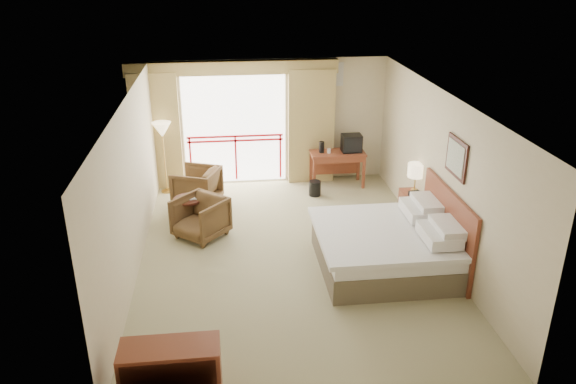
{
  "coord_description": "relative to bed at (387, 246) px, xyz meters",
  "views": [
    {
      "loc": [
        -1.01,
        -8.31,
        4.7
      ],
      "look_at": [
        0.0,
        0.4,
        0.98
      ],
      "focal_mm": 35.0,
      "sensor_mm": 36.0,
      "label": 1
    }
  ],
  "objects": [
    {
      "name": "floor",
      "position": [
        -1.5,
        0.6,
        -0.38
      ],
      "size": [
        7.0,
        7.0,
        0.0
      ],
      "primitive_type": "plane",
      "color": "gray",
      "rests_on": "ground"
    },
    {
      "name": "wall_right",
      "position": [
        1.0,
        0.6,
        0.97
      ],
      "size": [
        0.0,
        7.0,
        7.0
      ],
      "primitive_type": "plane",
      "rotation": [
        1.57,
        0.0,
        -1.57
      ],
      "color": "beige",
      "rests_on": "ground"
    },
    {
      "name": "wall_back",
      "position": [
        -1.5,
        4.1,
        0.97
      ],
      "size": [
        5.0,
        0.0,
        5.0
      ],
      "primitive_type": "plane",
      "rotation": [
        1.57,
        0.0,
        0.0
      ],
      "color": "beige",
      "rests_on": "ground"
    },
    {
      "name": "ceiling",
      "position": [
        -1.5,
        0.6,
        2.32
      ],
      "size": [
        7.0,
        7.0,
        0.0
      ],
      "primitive_type": "plane",
      "rotation": [
        3.14,
        0.0,
        0.0
      ],
      "color": "white",
      "rests_on": "wall_back"
    },
    {
      "name": "coffee_maker",
      "position": [
        -0.46,
        3.57,
        0.51
      ],
      "size": [
        0.14,
        0.14,
        0.25
      ],
      "primitive_type": "cylinder",
      "rotation": [
        0.0,
        0.0,
        -0.25
      ],
      "color": "black",
      "rests_on": "desk"
    },
    {
      "name": "hvac_vent",
      "position": [
        -0.2,
        4.07,
        1.97
      ],
      "size": [
        0.5,
        0.04,
        0.5
      ],
      "primitive_type": "cube",
      "color": "silver",
      "rests_on": "wall_back"
    },
    {
      "name": "nightstand",
      "position": [
        0.92,
        1.46,
        -0.05
      ],
      "size": [
        0.48,
        0.56,
        0.65
      ],
      "primitive_type": "cube",
      "rotation": [
        0.0,
        0.0,
        -0.04
      ],
      "color": "maroon",
      "rests_on": "floor"
    },
    {
      "name": "wall_front",
      "position": [
        -1.5,
        -2.9,
        0.97
      ],
      "size": [
        5.0,
        0.0,
        5.0
      ],
      "primitive_type": "plane",
      "rotation": [
        -1.57,
        0.0,
        0.0
      ],
      "color": "beige",
      "rests_on": "ground"
    },
    {
      "name": "valance",
      "position": [
        -2.3,
        3.98,
        2.17
      ],
      "size": [
        4.4,
        0.22,
        0.28
      ],
      "primitive_type": "cube",
      "color": "#957F4B",
      "rests_on": "wall_back"
    },
    {
      "name": "desk",
      "position": [
        -0.11,
        3.62,
        0.22
      ],
      "size": [
        1.18,
        0.57,
        0.77
      ],
      "rotation": [
        0.0,
        0.0,
        -0.05
      ],
      "color": "maroon",
      "rests_on": "floor"
    },
    {
      "name": "tv",
      "position": [
        0.19,
        3.57,
        0.58
      ],
      "size": [
        0.42,
        0.33,
        0.38
      ],
      "rotation": [
        0.0,
        0.0,
        0.3
      ],
      "color": "black",
      "rests_on": "desk"
    },
    {
      "name": "armchair_far",
      "position": [
        -3.13,
        2.89,
        -0.38
      ],
      "size": [
        1.09,
        1.07,
        0.77
      ],
      "primitive_type": "imported",
      "rotation": [
        0.0,
        0.0,
        -1.94
      ],
      "color": "#48301B",
      "rests_on": "floor"
    },
    {
      "name": "floor_lamp",
      "position": [
        -3.8,
        3.62,
        0.94
      ],
      "size": [
        0.39,
        0.39,
        1.53
      ],
      "rotation": [
        0.0,
        0.0,
        0.08
      ],
      "color": "tan",
      "rests_on": "floor"
    },
    {
      "name": "wall_left",
      "position": [
        -4.0,
        0.6,
        0.97
      ],
      "size": [
        0.0,
        7.0,
        7.0
      ],
      "primitive_type": "plane",
      "rotation": [
        1.57,
        0.0,
        1.57
      ],
      "color": "beige",
      "rests_on": "ground"
    },
    {
      "name": "phone",
      "position": [
        0.87,
        1.31,
        0.32
      ],
      "size": [
        0.23,
        0.19,
        0.09
      ],
      "primitive_type": "cube",
      "rotation": [
        0.0,
        0.0,
        0.21
      ],
      "color": "black",
      "rests_on": "nightstand"
    },
    {
      "name": "dresser",
      "position": [
        -3.23,
        -2.6,
        -0.01
      ],
      "size": [
        1.11,
        0.47,
        0.74
      ],
      "rotation": [
        0.0,
        0.0,
        -0.06
      ],
      "color": "maroon",
      "rests_on": "floor"
    },
    {
      "name": "framed_art",
      "position": [
        0.97,
        0.0,
        1.47
      ],
      "size": [
        0.04,
        0.72,
        0.6
      ],
      "color": "black",
      "rests_on": "wall_right"
    },
    {
      "name": "bed",
      "position": [
        0.0,
        0.0,
        0.0
      ],
      "size": [
        2.13,
        2.06,
        0.97
      ],
      "color": "brown",
      "rests_on": "floor"
    },
    {
      "name": "armchair_near",
      "position": [
        -3.02,
        1.44,
        -0.38
      ],
      "size": [
        1.14,
        1.14,
        0.75
      ],
      "primitive_type": "imported",
      "rotation": [
        0.0,
        0.0,
        -0.72
      ],
      "color": "#48301B",
      "rests_on": "floor"
    },
    {
      "name": "curtain_left",
      "position": [
        -3.95,
        3.95,
        0.87
      ],
      "size": [
        1.0,
        0.26,
        2.5
      ],
      "primitive_type": "cube",
      "color": "#957F4B",
      "rests_on": "wall_back"
    },
    {
      "name": "wastebasket",
      "position": [
        -0.68,
        3.06,
        -0.22
      ],
      "size": [
        0.26,
        0.26,
        0.32
      ],
      "primitive_type": "cylinder",
      "rotation": [
        0.0,
        0.0,
        0.02
      ],
      "color": "black",
      "rests_on": "floor"
    },
    {
      "name": "cup",
      "position": [
        -0.31,
        3.52,
        0.44
      ],
      "size": [
        0.08,
        0.08,
        0.11
      ],
      "primitive_type": "cylinder",
      "rotation": [
        0.0,
        0.0,
        0.05
      ],
      "color": "white",
      "rests_on": "desk"
    },
    {
      "name": "side_table",
      "position": [
        -3.24,
        1.84,
        0.02
      ],
      "size": [
        0.53,
        0.53,
        0.58
      ],
      "rotation": [
        0.0,
        0.0,
        0.27
      ],
      "color": "black",
      "rests_on": "floor"
    },
    {
      "name": "headboard",
      "position": [
        0.96,
        0.0,
        0.27
      ],
      "size": [
        0.06,
        2.1,
        1.3
      ],
      "primitive_type": "cube",
      "color": "maroon",
      "rests_on": "wall_right"
    },
    {
      "name": "curtain_right",
      "position": [
        -0.65,
        3.95,
        0.87
      ],
      "size": [
        1.0,
        0.26,
        2.5
      ],
      "primitive_type": "cube",
      "color": "#957F4B",
      "rests_on": "wall_back"
    },
    {
      "name": "table_lamp",
      "position": [
        0.92,
        1.51,
        0.69
      ],
      "size": [
        0.3,
        0.3,
        0.54
      ],
      "rotation": [
        0.0,
        0.0,
        0.24
      ],
      "color": "tan",
      "rests_on": "nightstand"
    },
    {
      "name": "book",
      "position": [
        -3.24,
        1.84,
        0.21
      ],
      "size": [
        0.18,
        0.24,
        0.02
      ],
      "primitive_type": "imported",
      "rotation": [
        0.0,
        0.0,
        0.04
      ],
      "color": "white",
      "rests_on": "side_table"
    },
    {
      "name": "balcony_door",
      "position": [
        -2.3,
        4.08,
        0.82
      ],
      "size": [
        2.4,
        0.0,
        2.4
      ],
      "primitive_type": "plane",
      "rotation": [
        1.57,
        0.0,
        0.0
      ],
      "color": "white",
      "rests_on": "wall_back"
    },
    {
      "name": "balcony_railing",
      "position": [
        -2.3,
        4.06,
        0.44
      ],
      "size": [
        2.09,
        0.03,
        1.02
      ],
      "color": "#B40F18",
      "rests_on": "wall_back"
    }
  ]
}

